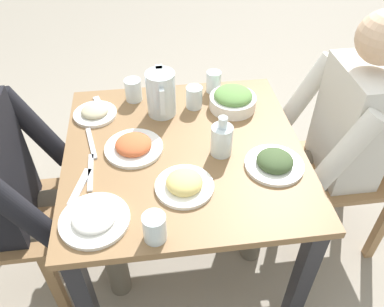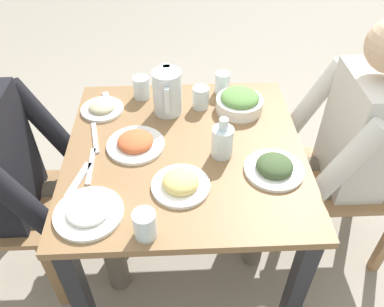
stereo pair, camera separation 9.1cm
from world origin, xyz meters
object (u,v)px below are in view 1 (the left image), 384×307
at_px(water_glass_center, 133,90).
at_px(water_glass_far_right, 194,97).
at_px(plate_dolmas, 275,162).
at_px(water_glass_near_right, 214,82).
at_px(dining_table, 184,170).
at_px(salad_bowl, 233,99).
at_px(water_pitcher, 161,94).
at_px(plate_beans, 95,112).
at_px(diner_near, 21,183).
at_px(plate_rice_curry, 134,146).
at_px(plate_yoghurt, 94,218).
at_px(chair_far, 364,159).
at_px(plate_fries, 184,184).
at_px(water_glass_by_pitcher, 155,227).
at_px(oil_carafe, 222,141).
at_px(diner_far, 328,138).

distance_m(water_glass_center, water_glass_far_right, 0.27).
bearing_deg(plate_dolmas, water_glass_near_right, -165.53).
bearing_deg(dining_table, salad_bowl, 135.23).
relative_size(water_pitcher, salad_bowl, 0.96).
bearing_deg(plate_beans, diner_near, -39.96).
relative_size(plate_beans, water_glass_center, 1.83).
bearing_deg(plate_rice_curry, water_glass_near_right, 134.24).
bearing_deg(plate_dolmas, plate_yoghurt, -74.97).
xyz_separation_m(chair_far, plate_beans, (-0.21, -1.16, 0.21)).
bearing_deg(salad_bowl, water_glass_far_right, -100.22).
bearing_deg(plate_fries, diner_near, -104.18).
bearing_deg(water_glass_far_right, diner_near, -64.77).
height_order(salad_bowl, water_glass_by_pitcher, water_glass_by_pitcher).
bearing_deg(water_glass_by_pitcher, water_glass_near_right, 158.02).
relative_size(plate_fries, oil_carafe, 1.23).
bearing_deg(salad_bowl, plate_yoghurt, -45.44).
height_order(diner_near, plate_fries, diner_near).
xyz_separation_m(plate_beans, plate_yoghurt, (0.57, 0.03, 0.00)).
height_order(dining_table, plate_beans, plate_beans).
bearing_deg(plate_fries, diner_far, 111.62).
distance_m(plate_rice_curry, oil_carafe, 0.33).
xyz_separation_m(diner_near, water_glass_by_pitcher, (0.34, 0.47, 0.10)).
relative_size(dining_table, water_glass_center, 9.17).
xyz_separation_m(diner_far, water_glass_near_right, (-0.33, -0.43, 0.10)).
distance_m(plate_fries, water_glass_by_pitcher, 0.22).
height_order(dining_table, plate_dolmas, plate_dolmas).
height_order(water_glass_by_pitcher, water_glass_center, water_glass_center).
xyz_separation_m(water_pitcher, water_glass_by_pitcher, (0.63, -0.07, -0.05)).
bearing_deg(chair_far, plate_fries, -73.37).
distance_m(plate_dolmas, plate_rice_curry, 0.53).
relative_size(plate_yoghurt, water_glass_near_right, 2.30).
distance_m(plate_dolmas, water_glass_near_right, 0.53).
xyz_separation_m(water_pitcher, plate_dolmas, (0.38, 0.38, -0.08)).
bearing_deg(water_glass_far_right, dining_table, -15.84).
height_order(plate_rice_curry, plate_yoghurt, plate_rice_curry).
distance_m(water_glass_center, oil_carafe, 0.51).
distance_m(water_pitcher, water_glass_near_right, 0.28).
bearing_deg(salad_bowl, water_glass_center, -105.73).
height_order(dining_table, plate_fries, plate_fries).
relative_size(water_glass_by_pitcher, oil_carafe, 0.58).
xyz_separation_m(chair_far, plate_rice_curry, (0.03, -1.00, 0.22)).
bearing_deg(water_glass_by_pitcher, diner_far, 120.81).
bearing_deg(plate_yoghurt, oil_carafe, 120.54).
bearing_deg(plate_yoghurt, water_glass_by_pitcher, 65.41).
bearing_deg(salad_bowl, plate_beans, -91.95).
height_order(diner_far, salad_bowl, diner_far).
bearing_deg(plate_yoghurt, plate_fries, 109.79).
bearing_deg(water_glass_far_right, plate_beans, -88.73).
xyz_separation_m(dining_table, diner_near, (0.05, -0.61, 0.06)).
xyz_separation_m(diner_near, plate_rice_curry, (-0.07, 0.42, 0.07)).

